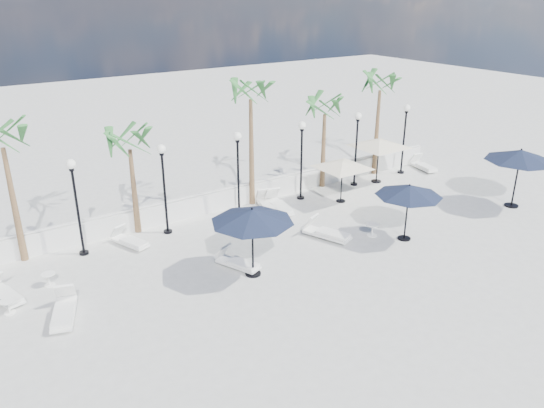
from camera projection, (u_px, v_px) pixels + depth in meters
ground at (331, 273)px, 19.20m from camera, size 100.00×100.00×0.00m
balustrade at (228, 198)px, 24.78m from camera, size 26.00×0.30×1.01m
lamppost_1 at (75, 194)px, 19.63m from camera, size 0.36×0.36×3.84m
lamppost_2 at (163, 177)px, 21.44m from camera, size 0.36×0.36×3.84m
lamppost_3 at (238, 162)px, 23.25m from camera, size 0.36×0.36×3.84m
lamppost_4 at (302, 150)px, 25.07m from camera, size 0.36×0.36×3.84m
lamppost_5 at (357, 139)px, 26.88m from camera, size 0.36×0.36×3.84m
lamppost_6 at (405, 129)px, 28.70m from camera, size 0.36×0.36×3.84m
palm_0 at (2, 144)px, 18.44m from camera, size 2.60×2.60×5.50m
palm_1 at (129, 146)px, 21.06m from camera, size 2.60×2.60×4.70m
palm_2 at (251, 97)px, 23.50m from camera, size 2.60×2.60×6.10m
palm_3 at (325, 111)px, 26.17m from camera, size 2.60×2.60×4.90m
palm_4 at (380, 88)px, 27.80m from camera, size 2.60×2.60×5.70m
lounger_0 at (130, 240)px, 21.17m from camera, size 1.14×1.84×0.66m
lounger_1 at (64, 311)px, 16.49m from camera, size 1.25×2.06×0.74m
lounger_2 at (4, 293)px, 17.48m from camera, size 1.02×1.88×0.67m
lounger_3 at (268, 205)px, 24.59m from camera, size 1.21×2.06×0.74m
lounger_4 at (238, 262)px, 19.49m from camera, size 1.19×1.85×0.66m
lounger_5 at (279, 205)px, 24.53m from camera, size 1.09×2.19×0.79m
lounger_6 at (327, 232)px, 21.79m from camera, size 1.33×2.14×0.76m
lounger_7 at (423, 166)px, 30.11m from camera, size 1.01×1.97×0.71m
side_table_0 at (9, 306)px, 16.70m from camera, size 0.47×0.47×0.46m
side_table_1 at (49, 278)px, 18.28m from camera, size 0.47×0.47×0.46m
side_table_2 at (372, 229)px, 21.97m from camera, size 0.54×0.54×0.53m
parasol_navy_left at (252, 216)px, 18.23m from camera, size 2.95×2.95×2.61m
parasol_navy_mid at (409, 191)px, 21.01m from camera, size 2.68×2.68×2.41m
parasol_navy_right at (520, 156)px, 24.16m from camera, size 3.16×3.16×2.84m
parasol_cream_sq_a at (343, 162)px, 24.90m from camera, size 4.43×4.43×2.18m
parasol_cream_sq_b at (379, 140)px, 27.41m from camera, size 4.95×4.95×2.48m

